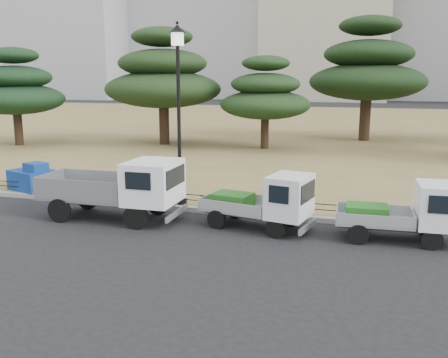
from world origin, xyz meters
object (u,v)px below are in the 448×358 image
(truck_large, at_px, (119,186))
(tarp_pile, at_px, (33,178))
(truck_kei_rear, at_px, (406,212))
(street_lamp, at_px, (178,85))
(truck_kei_front, at_px, (264,201))

(truck_large, bearing_deg, tarp_pile, 154.85)
(truck_large, relative_size, truck_kei_rear, 1.38)
(street_lamp, bearing_deg, tarp_pile, 176.50)
(street_lamp, height_order, tarp_pile, street_lamp)
(truck_large, bearing_deg, truck_kei_front, 3.07)
(truck_kei_rear, bearing_deg, truck_kei_front, 177.70)
(truck_kei_front, distance_m, tarp_pile, 9.65)
(street_lamp, bearing_deg, truck_kei_front, -25.09)
(tarp_pile, bearing_deg, truck_kei_rear, -7.82)
(truck_kei_rear, distance_m, street_lamp, 8.01)
(street_lamp, bearing_deg, truck_kei_rear, -11.51)
(truck_kei_front, height_order, street_lamp, street_lamp)
(truck_kei_front, relative_size, truck_kei_rear, 1.06)
(truck_kei_front, relative_size, tarp_pile, 1.76)
(truck_kei_front, bearing_deg, street_lamp, 166.25)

